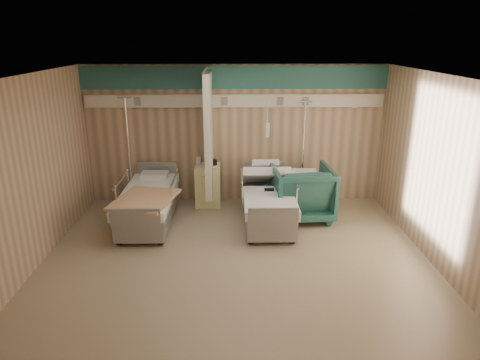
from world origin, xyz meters
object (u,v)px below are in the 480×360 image
(visitor_armchair, at_px, (301,192))
(iv_stand_left, at_px, (132,185))
(bed_left, at_px, (149,207))
(iv_stand_right, at_px, (301,187))
(bed_right, at_px, (268,206))
(bedside_cabinet, at_px, (208,185))

(visitor_armchair, relative_size, iv_stand_left, 0.51)
(bed_left, bearing_deg, iv_stand_right, 13.81)
(visitor_armchair, distance_m, iv_stand_left, 3.39)
(visitor_armchair, bearing_deg, iv_stand_right, -103.25)
(bed_left, relative_size, iv_stand_left, 0.97)
(bed_right, xyz_separation_m, bedside_cabinet, (-1.15, 0.90, 0.11))
(bedside_cabinet, bearing_deg, bed_left, -139.40)
(bed_right, height_order, iv_stand_left, iv_stand_left)
(bed_left, height_order, visitor_armchair, visitor_armchair)
(bed_left, bearing_deg, bed_right, 0.00)
(bed_right, height_order, bedside_cabinet, bedside_cabinet)
(bed_left, distance_m, bedside_cabinet, 1.39)
(bed_left, relative_size, visitor_armchair, 1.92)
(bedside_cabinet, bearing_deg, iv_stand_right, -5.47)
(bed_left, distance_m, iv_stand_left, 0.96)
(bed_right, relative_size, iv_stand_right, 1.00)
(bed_right, distance_m, visitor_armchair, 0.71)
(bedside_cabinet, relative_size, iv_stand_right, 0.39)
(bed_left, xyz_separation_m, iv_stand_left, (-0.48, 0.82, 0.14))
(bed_right, relative_size, iv_stand_left, 0.97)
(bedside_cabinet, bearing_deg, visitor_armchair, -20.78)
(iv_stand_right, distance_m, iv_stand_left, 3.41)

